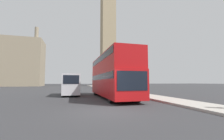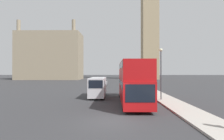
% 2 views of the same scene
% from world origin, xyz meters
% --- Properties ---
extents(ground_plane, '(300.00, 300.00, 0.00)m').
position_xyz_m(ground_plane, '(0.00, 0.00, 0.00)').
color(ground_plane, '#333335').
extents(sidewalk_strip, '(2.55, 120.00, 0.15)m').
position_xyz_m(sidewalk_strip, '(6.28, 0.00, 0.07)').
color(sidewalk_strip, '#ADA89E').
rests_on(sidewalk_strip, ground_plane).
extents(clock_tower, '(7.15, 7.32, 68.75)m').
position_xyz_m(clock_tower, '(15.27, 62.71, 35.26)').
color(clock_tower, tan).
rests_on(clock_tower, ground_plane).
extents(building_block_distant, '(25.40, 11.71, 23.42)m').
position_xyz_m(building_block_distant, '(-26.44, 60.43, 9.63)').
color(building_block_distant, gray).
rests_on(building_block_distant, ground_plane).
extents(red_double_decker_bus, '(2.61, 11.06, 4.34)m').
position_xyz_m(red_double_decker_bus, '(2.17, 6.82, 2.42)').
color(red_double_decker_bus, '#B71114').
rests_on(red_double_decker_bus, ground_plane).
extents(white_van, '(1.96, 5.20, 2.54)m').
position_xyz_m(white_van, '(-1.92, 10.56, 1.36)').
color(white_van, silver).
rests_on(white_van, ground_plane).
extents(street_lamp, '(0.36, 0.36, 5.85)m').
position_xyz_m(street_lamp, '(5.57, 8.17, 3.98)').
color(street_lamp, '#38383D').
rests_on(street_lamp, sidewalk_strip).
extents(parked_sedan, '(1.86, 4.27, 1.52)m').
position_xyz_m(parked_sedan, '(-2.50, 29.14, 0.69)').
color(parked_sedan, '#99999E').
rests_on(parked_sedan, ground_plane).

